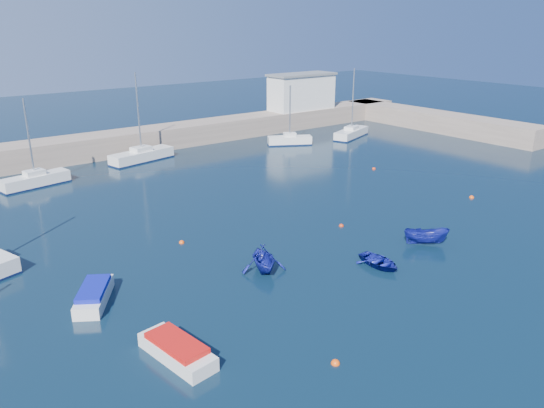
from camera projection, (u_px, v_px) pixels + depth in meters
ground at (431, 313)px, 29.01m from camera, size 220.00×220.00×0.00m
back_wall at (110, 144)px, 63.04m from camera, size 96.00×4.50×2.60m
right_arm at (435, 121)px, 77.93m from camera, size 4.50×32.00×2.60m
harbor_office at (302, 93)px, 79.11m from camera, size 10.00×4.00×5.00m
sailboat_5 at (35, 180)px, 51.12m from camera, size 6.58×2.93×8.47m
sailboat_6 at (142, 155)px, 60.46m from camera, size 7.89×3.69×9.95m
sailboat_7 at (290, 140)px, 68.55m from camera, size 5.67×4.10×7.56m
sailboat_8 at (351, 133)px, 72.89m from camera, size 7.37×4.32×9.30m
motorboat_0 at (177, 350)px, 24.98m from camera, size 2.12×4.53×0.98m
motorboat_1 at (94, 295)px, 29.99m from camera, size 3.42×4.23×1.01m
dinghy_center at (379, 262)px, 34.47m from camera, size 2.28×3.13×0.64m
dinghy_left at (263, 258)px, 33.70m from camera, size 3.89×4.13×1.73m
dinghy_right at (426, 236)px, 37.78m from camera, size 3.17×3.00×1.23m
buoy_0 at (335, 364)px, 24.72m from camera, size 0.43×0.43×0.43m
buoy_1 at (341, 226)px, 41.36m from camera, size 0.38×0.38×0.38m
buoy_2 at (471, 198)px, 48.01m from camera, size 0.44×0.44×0.44m
buoy_3 at (182, 243)px, 38.24m from camera, size 0.40×0.40×0.40m
buoy_4 at (374, 169)px, 57.38m from camera, size 0.41×0.41×0.41m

